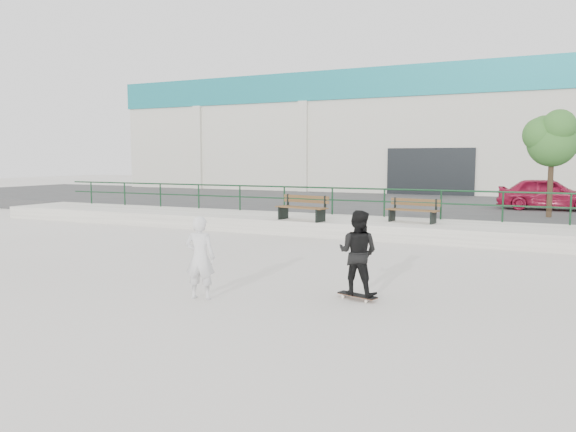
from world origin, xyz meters
The scene contains 12 objects.
ground centered at (0.00, 0.00, 0.00)m, with size 120.00×120.00×0.00m, color #B4B0A5.
ledge centered at (0.00, 9.50, 0.25)m, with size 30.00×3.00×0.50m, color #AFAAA0.
parking_strip centered at (0.00, 18.00, 0.25)m, with size 60.00×14.00×0.50m, color #383838.
railing centered at (0.00, 10.80, 1.24)m, with size 28.00×0.06×1.03m.
commercial_building centered at (0.00, 31.99, 4.58)m, with size 44.20×16.33×8.00m.
bench_left centered at (-1.19, 8.47, 0.93)m, with size 1.94×0.92×0.86m.
bench_right centered at (2.33, 9.51, 0.89)m, with size 1.77×0.75×0.79m.
tree centered at (6.40, 13.23, 3.34)m, with size 2.13×1.89×3.79m.
red_car centered at (6.28, 16.40, 1.16)m, with size 1.56×3.88×1.32m, color maroon.
skateboard centered at (3.29, 0.86, 0.07)m, with size 0.80×0.42×0.09m.
standing_skater centered at (3.29, 0.86, 0.88)m, with size 0.76×0.59×1.56m, color black.
seated_skater centered at (0.64, -0.33, 0.77)m, with size 0.57×0.37×1.55m, color silver.
Camera 1 is at (6.48, -8.86, 2.60)m, focal length 35.00 mm.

